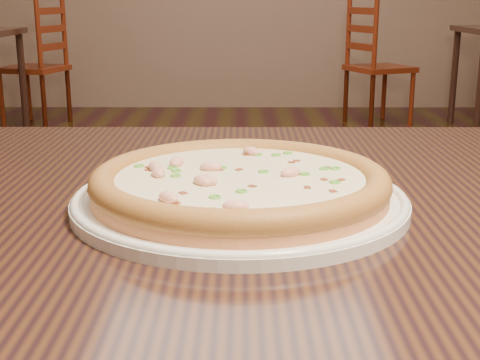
{
  "coord_description": "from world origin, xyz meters",
  "views": [
    {
      "loc": [
        0.01,
        -1.46,
        0.97
      ],
      "look_at": [
        0.01,
        -0.78,
        0.78
      ],
      "focal_mm": 50.0,
      "sensor_mm": 36.0,
      "label": 1
    }
  ],
  "objects_px": {
    "pizza": "(240,183)",
    "chair_b": "(40,68)",
    "hero_table": "(342,274)",
    "chair_c": "(374,68)",
    "plate": "(240,199)"
  },
  "relations": [
    {
      "from": "chair_b",
      "to": "chair_c",
      "type": "distance_m",
      "value": 2.54
    },
    {
      "from": "chair_b",
      "to": "chair_c",
      "type": "xyz_separation_m",
      "value": [
        2.54,
        0.02,
        0.0
      ]
    },
    {
      "from": "plate",
      "to": "pizza",
      "type": "height_order",
      "value": "pizza"
    },
    {
      "from": "pizza",
      "to": "chair_b",
      "type": "height_order",
      "value": "chair_b"
    },
    {
      "from": "pizza",
      "to": "chair_b",
      "type": "xyz_separation_m",
      "value": [
        -1.54,
        4.44,
        -0.34
      ]
    },
    {
      "from": "plate",
      "to": "chair_b",
      "type": "height_order",
      "value": "chair_b"
    },
    {
      "from": "pizza",
      "to": "chair_c",
      "type": "bearing_deg",
      "value": 77.29
    },
    {
      "from": "plate",
      "to": "chair_c",
      "type": "bearing_deg",
      "value": 77.3
    },
    {
      "from": "hero_table",
      "to": "chair_b",
      "type": "xyz_separation_m",
      "value": [
        -1.66,
        4.39,
        -0.21
      ]
    },
    {
      "from": "hero_table",
      "to": "chair_c",
      "type": "height_order",
      "value": "chair_c"
    },
    {
      "from": "hero_table",
      "to": "chair_c",
      "type": "distance_m",
      "value": 4.5
    },
    {
      "from": "hero_table",
      "to": "chair_b",
      "type": "relative_size",
      "value": 1.26
    },
    {
      "from": "plate",
      "to": "chair_b",
      "type": "xyz_separation_m",
      "value": [
        -1.54,
        4.44,
        -0.32
      ]
    },
    {
      "from": "plate",
      "to": "chair_b",
      "type": "distance_m",
      "value": 4.71
    },
    {
      "from": "chair_b",
      "to": "plate",
      "type": "bearing_deg",
      "value": -70.87
    }
  ]
}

